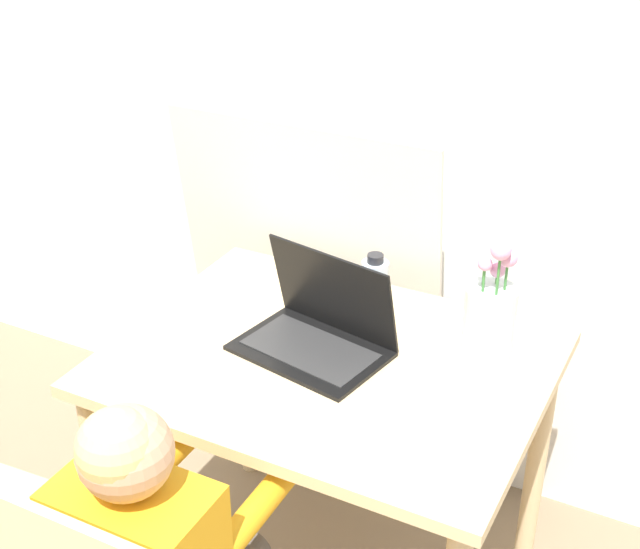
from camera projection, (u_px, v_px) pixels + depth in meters
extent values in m
cube|color=white|center=(364.00, 57.00, 2.37)|extent=(6.40, 0.05, 2.50)
cube|color=#D6B784|center=(329.00, 362.00, 2.03)|extent=(0.97, 0.75, 0.03)
cylinder|color=#D6B784|center=(104.00, 513.00, 2.13)|extent=(0.05, 0.05, 0.71)
cylinder|color=#D6B784|center=(246.00, 374.00, 2.63)|extent=(0.05, 0.05, 0.71)
cylinder|color=#D6B784|center=(536.00, 463.00, 2.28)|extent=(0.05, 0.05, 0.71)
sphere|color=tan|center=(125.00, 453.00, 1.49)|extent=(0.17, 0.17, 0.17)
sphere|color=#D8BC72|center=(118.00, 448.00, 1.47)|extent=(0.14, 0.14, 0.14)
cylinder|color=orange|center=(257.00, 509.00, 1.72)|extent=(0.06, 0.24, 0.06)
cylinder|color=orange|center=(154.00, 470.00, 1.82)|extent=(0.06, 0.24, 0.06)
cube|color=black|center=(310.00, 351.00, 2.03)|extent=(0.37, 0.28, 0.01)
cube|color=#2D2D2D|center=(310.00, 349.00, 2.03)|extent=(0.32, 0.21, 0.00)
cube|color=black|center=(333.00, 293.00, 2.04)|extent=(0.34, 0.12, 0.22)
cube|color=#19284C|center=(334.00, 292.00, 2.04)|extent=(0.30, 0.10, 0.19)
cylinder|color=silver|center=(489.00, 326.00, 1.96)|extent=(0.11, 0.11, 0.19)
cylinder|color=#3D7A38|center=(503.00, 304.00, 1.93)|extent=(0.01, 0.01, 0.23)
sphere|color=#EA9EC6|center=(508.00, 258.00, 1.88)|extent=(0.04, 0.04, 0.04)
cylinder|color=#3D7A38|center=(494.00, 307.00, 1.96)|extent=(0.01, 0.01, 0.18)
sphere|color=#EA9EC6|center=(498.00, 270.00, 1.92)|extent=(0.03, 0.03, 0.03)
cylinder|color=#3D7A38|center=(481.00, 304.00, 1.96)|extent=(0.01, 0.01, 0.20)
sphere|color=#EA9EC6|center=(485.00, 264.00, 1.91)|extent=(0.03, 0.03, 0.03)
cylinder|color=#3D7A38|center=(481.00, 308.00, 1.93)|extent=(0.01, 0.01, 0.22)
sphere|color=#EA9EC6|center=(485.00, 264.00, 1.88)|extent=(0.03, 0.03, 0.03)
cylinder|color=#3D7A38|center=(495.00, 303.00, 1.91)|extent=(0.01, 0.01, 0.26)
sphere|color=#EA9EC6|center=(501.00, 250.00, 1.84)|extent=(0.04, 0.04, 0.04)
cylinder|color=silver|center=(374.00, 296.00, 2.09)|extent=(0.06, 0.06, 0.18)
cylinder|color=#262628|center=(375.00, 259.00, 2.04)|extent=(0.04, 0.04, 0.02)
cube|color=silver|center=(311.00, 298.00, 2.63)|extent=(0.80, 0.17, 1.12)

